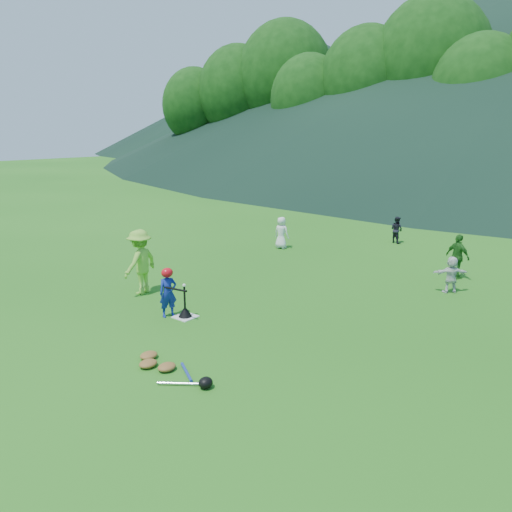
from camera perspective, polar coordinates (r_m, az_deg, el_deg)
The scene contains 13 objects.
ground at distance 11.21m, azimuth -8.08°, elevation -6.94°, with size 120.00×120.00×0.00m, color #216316.
home_plate at distance 11.20m, azimuth -8.08°, elevation -6.89°, with size 0.45×0.45×0.02m, color silver.
baseball at distance 10.96m, azimuth -8.21°, elevation -3.34°, with size 0.08×0.08×0.08m, color white.
batter_child at distance 11.14m, azimuth -10.02°, elevation -4.18°, with size 0.40×0.26×1.09m, color navy.
adult_coach at distance 12.77m, azimuth -13.08°, elevation -0.66°, with size 1.06×0.61×1.64m, color #84C83A.
fielder_a at distance 17.31m, azimuth 2.92°, elevation 2.68°, with size 0.54×0.35×1.10m, color white.
fielder_b at distance 18.84m, azimuth 15.76°, elevation 2.90°, with size 0.47×0.37×0.97m, color black.
fielder_c at distance 14.83m, azimuth 22.05°, elevation -0.06°, with size 0.73×0.30×1.24m, color #22621D.
fielder_d at distance 13.52m, azimuth 21.41°, elevation -1.99°, with size 0.88×0.28×0.94m, color silver.
batting_tee at distance 11.16m, azimuth -8.10°, elevation -6.32°, with size 0.30×0.30×0.68m.
batter_gear at distance 10.99m, azimuth -10.05°, elevation -2.04°, with size 0.73×0.26×0.45m.
equipment_pile at distance 8.90m, azimuth -10.22°, elevation -12.39°, with size 1.80×0.78×0.19m.
outfield_fence at distance 36.08m, azimuth 26.47°, elevation 7.50°, with size 70.07×0.08×1.33m.
Camera 1 is at (7.68, -7.09, 4.03)m, focal length 35.00 mm.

